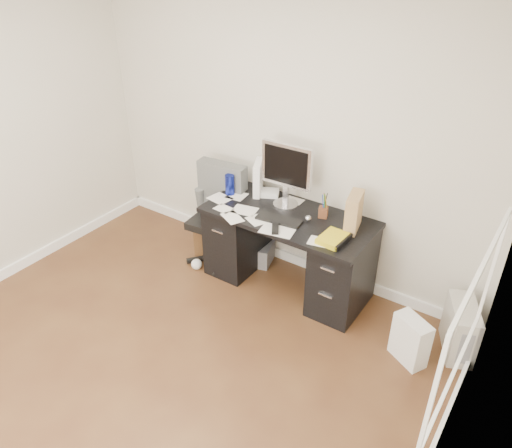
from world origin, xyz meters
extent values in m
plane|color=#462716|center=(0.00, 0.00, 0.00)|extent=(4.00, 4.00, 0.00)
cube|color=beige|center=(0.00, 2.00, 1.35)|extent=(4.00, 0.02, 2.70)
cube|color=beige|center=(2.00, 0.00, 1.35)|extent=(0.02, 4.00, 2.70)
cube|color=white|center=(0.00, 1.99, 0.05)|extent=(4.00, 0.03, 0.10)
cube|color=black|center=(0.30, 1.65, 0.73)|extent=(1.50, 0.70, 0.04)
cube|color=black|center=(-0.25, 1.65, 0.35)|extent=(0.40, 0.60, 0.71)
cube|color=black|center=(0.85, 1.65, 0.35)|extent=(0.40, 0.60, 0.71)
cube|color=black|center=(0.30, 1.98, 0.45)|extent=(0.70, 0.03, 0.51)
cube|color=black|center=(0.28, 1.52, 0.76)|extent=(0.41, 0.18, 0.02)
sphere|color=silver|center=(0.49, 1.65, 0.78)|extent=(0.07, 0.07, 0.06)
cylinder|color=#162299|center=(-0.36, 1.68, 0.85)|extent=(0.09, 0.09, 0.19)
cube|color=white|center=(-0.16, 1.85, 0.90)|extent=(0.23, 0.30, 0.31)
cube|color=#AB7D53|center=(0.85, 1.76, 0.91)|extent=(0.19, 0.29, 0.31)
cube|color=gold|center=(0.81, 1.50, 0.77)|extent=(0.21, 0.26, 0.04)
cube|color=#B9B3A7|center=(1.85, 1.68, 0.22)|extent=(0.35, 0.47, 0.43)
cube|color=white|center=(1.57, 1.37, 0.20)|extent=(0.35, 0.32, 0.39)
cube|color=#473015|center=(-0.62, 1.77, 0.18)|extent=(0.48, 0.48, 0.37)
cube|color=slate|center=(-0.16, 1.81, 0.10)|extent=(0.41, 0.37, 0.20)
camera|label=1|loc=(2.16, -1.61, 2.92)|focal=35.00mm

